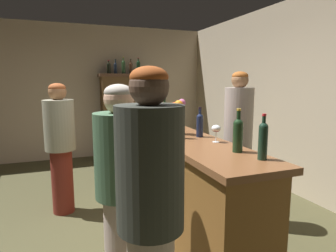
{
  "coord_description": "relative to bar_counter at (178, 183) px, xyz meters",
  "views": [
    {
      "loc": [
        -0.45,
        -2.7,
        1.6
      ],
      "look_at": [
        0.75,
        0.45,
        1.08
      ],
      "focal_mm": 31.01,
      "sensor_mm": 36.0,
      "label": 1
    }
  ],
  "objects": [
    {
      "name": "wall_right",
      "position": [
        2.03,
        -0.02,
        0.84
      ],
      "size": [
        0.12,
        7.26,
        2.74
      ],
      "primitive_type": "cube",
      "color": "#C1B092",
      "rests_on": "ground"
    },
    {
      "name": "cheese_plate",
      "position": [
        0.14,
        1.1,
        0.53
      ],
      "size": [
        0.18,
        0.18,
        0.01
      ],
      "primitive_type": "cylinder",
      "color": "white",
      "rests_on": "bar_counter"
    },
    {
      "name": "display_bottle_midleft",
      "position": [
        -0.0,
        3.3,
        1.34
      ],
      "size": [
        0.07,
        0.07,
        0.29
      ],
      "color": "#1B2639",
      "rests_on": "display_cabinet"
    },
    {
      "name": "display_cabinet",
      "position": [
        0.16,
        3.3,
        0.37
      ],
      "size": [
        1.01,
        0.43,
        1.75
      ],
      "color": "brown",
      "rests_on": "ground"
    },
    {
      "name": "patron_in_grey",
      "position": [
        -1.14,
        0.91,
        0.33
      ],
      "size": [
        0.35,
        0.35,
        1.58
      ],
      "rotation": [
        0.0,
        0.0,
        -1.0
      ],
      "color": "maroon",
      "rests_on": "ground"
    },
    {
      "name": "patron_tall",
      "position": [
        -0.75,
        -0.75,
        0.33
      ],
      "size": [
        0.36,
        0.36,
        1.59
      ],
      "rotation": [
        0.0,
        0.0,
        0.74
      ],
      "color": "#B6A096",
      "rests_on": "ground"
    },
    {
      "name": "flower_arrangement",
      "position": [
        -0.0,
        -0.02,
        0.71
      ],
      "size": [
        0.15,
        0.15,
        0.36
      ],
      "color": "#4F3822",
      "rests_on": "bar_counter"
    },
    {
      "name": "display_bottle_right",
      "position": [
        0.48,
        3.3,
        1.37
      ],
      "size": [
        0.08,
        0.08,
        0.33
      ],
      "color": "#1B3A22",
      "rests_on": "display_cabinet"
    },
    {
      "name": "patron_by_cabinet",
      "position": [
        -0.74,
        -1.4,
        0.39
      ],
      "size": [
        0.34,
        0.34,
        1.68
      ],
      "rotation": [
        0.0,
        0.0,
        0.82
      ],
      "color": "#B5A195",
      "rests_on": "ground"
    },
    {
      "name": "wine_bottle_chardonnay",
      "position": [
        0.13,
        -0.23,
        0.66
      ],
      "size": [
        0.07,
        0.07,
        0.29
      ],
      "color": "#19223E",
      "rests_on": "bar_counter"
    },
    {
      "name": "display_bottle_center",
      "position": [
        0.16,
        3.3,
        1.37
      ],
      "size": [
        0.08,
        0.08,
        0.34
      ],
      "color": "#2D522D",
      "rests_on": "display_cabinet"
    },
    {
      "name": "wall_back",
      "position": [
        -0.7,
        3.61,
        0.84
      ],
      "size": [
        5.45,
        0.12,
        2.74
      ],
      "primitive_type": "cube",
      "color": "#C5B097",
      "rests_on": "ground"
    },
    {
      "name": "wine_glass_front",
      "position": [
        -0.18,
        0.29,
        0.62
      ],
      "size": [
        0.07,
        0.07,
        0.13
      ],
      "color": "white",
      "rests_on": "bar_counter"
    },
    {
      "name": "wine_bottle_rose",
      "position": [
        0.13,
        0.74,
        0.68
      ],
      "size": [
        0.08,
        0.08,
        0.34
      ],
      "color": "black",
      "rests_on": "bar_counter"
    },
    {
      "name": "wine_bottle_pinot",
      "position": [
        -0.02,
        0.75,
        0.67
      ],
      "size": [
        0.07,
        0.07,
        0.3
      ],
      "color": "black",
      "rests_on": "bar_counter"
    },
    {
      "name": "wine_bottle_syrah",
      "position": [
        0.13,
        -0.88,
        0.67
      ],
      "size": [
        0.08,
        0.08,
        0.33
      ],
      "color": "#1B341B",
      "rests_on": "bar_counter"
    },
    {
      "name": "wine_bottle_malbec",
      "position": [
        0.16,
        -1.13,
        0.67
      ],
      "size": [
        0.06,
        0.06,
        0.32
      ],
      "color": "#183123",
      "rests_on": "bar_counter"
    },
    {
      "name": "bar_counter",
      "position": [
        0.0,
        0.0,
        0.0
      ],
      "size": [
        0.56,
        2.76,
        1.07
      ],
      "color": "brown",
      "rests_on": "ground"
    },
    {
      "name": "display_bottle_midright",
      "position": [
        0.31,
        3.3,
        1.35
      ],
      "size": [
        0.07,
        0.07,
        0.31
      ],
      "color": "#4B2E1D",
      "rests_on": "display_cabinet"
    },
    {
      "name": "wine_glass_mid",
      "position": [
        0.16,
        -0.5,
        0.65
      ],
      "size": [
        0.08,
        0.08,
        0.16
      ],
      "color": "white",
      "rests_on": "bar_counter"
    },
    {
      "name": "floor",
      "position": [
        -0.7,
        -0.02,
        -0.54
      ],
      "size": [
        9.28,
        9.28,
        0.0
      ],
      "primitive_type": "plane",
      "color": "#454228",
      "rests_on": "ground"
    },
    {
      "name": "display_bottle_left",
      "position": [
        -0.14,
        3.3,
        1.34
      ],
      "size": [
        0.08,
        0.08,
        0.27
      ],
      "color": "black",
      "rests_on": "display_cabinet"
    },
    {
      "name": "wine_bottle_merlot",
      "position": [
        -0.08,
        -0.23,
        0.67
      ],
      "size": [
        0.07,
        0.07,
        0.3
      ],
      "color": "#153A23",
      "rests_on": "bar_counter"
    },
    {
      "name": "bartender",
      "position": [
        0.69,
        -0.07,
        0.41
      ],
      "size": [
        0.31,
        0.31,
        1.71
      ],
      "rotation": [
        0.0,
        0.0,
        3.32
      ],
      "color": "gray",
      "rests_on": "ground"
    }
  ]
}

